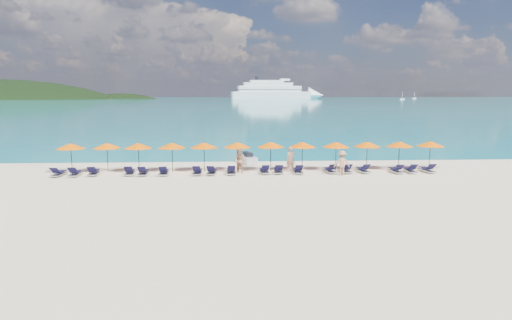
{
  "coord_description": "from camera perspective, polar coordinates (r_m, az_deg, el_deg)",
  "views": [
    {
      "loc": [
        -1.58,
        -26.94,
        5.79
      ],
      "look_at": [
        0.0,
        3.0,
        1.2
      ],
      "focal_mm": 30.0,
      "sensor_mm": 36.0,
      "label": 1
    }
  ],
  "objects": [
    {
      "name": "lounger_15",
      "position": [
        33.61,
        18.16,
        -1.25
      ],
      "size": [
        0.7,
        1.73,
        0.66
      ],
      "rotation": [
        0.0,
        0.0,
        0.05
      ],
      "color": "silver",
      "rests_on": "ground"
    },
    {
      "name": "lounger_9",
      "position": [
        31.67,
        1.12,
        -1.4
      ],
      "size": [
        0.72,
        1.73,
        0.66
      ],
      "rotation": [
        0.0,
        0.0,
        0.06
      ],
      "color": "silver",
      "rests_on": "ground"
    },
    {
      "name": "lounger_14",
      "position": [
        33.06,
        14.07,
        -1.23
      ],
      "size": [
        0.78,
        1.75,
        0.66
      ],
      "rotation": [
        0.0,
        0.0,
        0.1
      ],
      "color": "silver",
      "rests_on": "ground"
    },
    {
      "name": "cruise_ship",
      "position": [
        602.22,
        3.08,
        9.05
      ],
      "size": [
        132.52,
        38.01,
        36.45
      ],
      "rotation": [
        0.0,
        0.0,
        0.13
      ],
      "color": "white",
      "rests_on": "ground"
    },
    {
      "name": "umbrella_4",
      "position": [
        32.55,
        -6.95,
        1.98
      ],
      "size": [
        2.1,
        2.1,
        2.28
      ],
      "color": "black",
      "rests_on": "ground"
    },
    {
      "name": "sailboat_far",
      "position": [
        665.4,
        20.34,
        7.76
      ],
      "size": [
        5.26,
        1.75,
        9.65
      ],
      "color": "white",
      "rests_on": "ground"
    },
    {
      "name": "lounger_13",
      "position": [
        32.72,
        11.81,
        -1.26
      ],
      "size": [
        0.77,
        1.75,
        0.66
      ],
      "rotation": [
        0.0,
        0.0,
        0.09
      ],
      "color": "silver",
      "rests_on": "ground"
    },
    {
      "name": "umbrella_3",
      "position": [
        32.79,
        -11.14,
        1.93
      ],
      "size": [
        2.1,
        2.1,
        2.28
      ],
      "color": "black",
      "rests_on": "ground"
    },
    {
      "name": "umbrella_2",
      "position": [
        33.17,
        -15.43,
        1.86
      ],
      "size": [
        2.1,
        2.1,
        2.28
      ],
      "color": "black",
      "rests_on": "ground"
    },
    {
      "name": "lounger_0",
      "position": [
        33.73,
        -24.85,
        -1.59
      ],
      "size": [
        0.71,
        1.73,
        0.66
      ],
      "rotation": [
        0.0,
        0.0,
        -0.06
      ],
      "color": "silver",
      "rests_on": "ground"
    },
    {
      "name": "lounger_1",
      "position": [
        33.33,
        -23.0,
        -1.59
      ],
      "size": [
        0.74,
        1.74,
        0.66
      ],
      "rotation": [
        0.0,
        0.0,
        0.07
      ],
      "color": "silver",
      "rests_on": "ground"
    },
    {
      "name": "beachgoer_b",
      "position": [
        31.74,
        -2.15,
        -0.11
      ],
      "size": [
        1.03,
        0.97,
        1.86
      ],
      "primitive_type": "imported",
      "rotation": [
        0.0,
        0.0,
        -0.66
      ],
      "color": "tan",
      "rests_on": "ground"
    },
    {
      "name": "lounger_12",
      "position": [
        32.47,
        9.82,
        -1.28
      ],
      "size": [
        0.79,
        1.76,
        0.66
      ],
      "rotation": [
        0.0,
        0.0,
        0.1
      ],
      "color": "silver",
      "rests_on": "ground"
    },
    {
      "name": "lounger_2",
      "position": [
        33.12,
        -20.84,
        -1.53
      ],
      "size": [
        0.79,
        1.75,
        0.66
      ],
      "rotation": [
        0.0,
        0.0,
        0.1
      ],
      "color": "silver",
      "rests_on": "ground"
    },
    {
      "name": "lounger_5",
      "position": [
        31.77,
        -12.2,
        -1.57
      ],
      "size": [
        0.73,
        1.74,
        0.66
      ],
      "rotation": [
        0.0,
        0.0,
        0.07
      ],
      "color": "silver",
      "rests_on": "ground"
    },
    {
      "name": "beachgoer_a",
      "position": [
        32.45,
        4.65,
        0.09
      ],
      "size": [
        0.73,
        0.51,
        1.9
      ],
      "primitive_type": "imported",
      "rotation": [
        0.0,
        0.0,
        0.08
      ],
      "color": "tan",
      "rests_on": "ground"
    },
    {
      "name": "lounger_10",
      "position": [
        31.77,
        3.01,
        -1.38
      ],
      "size": [
        0.67,
        1.72,
        0.66
      ],
      "rotation": [
        0.0,
        0.0,
        -0.03
      ],
      "color": "silver",
      "rests_on": "ground"
    },
    {
      "name": "umbrella_10",
      "position": [
        34.88,
        18.59,
        2.04
      ],
      "size": [
        2.1,
        2.1,
        2.28
      ],
      "color": "black",
      "rests_on": "ground"
    },
    {
      "name": "lounger_3",
      "position": [
        32.41,
        -16.49,
        -1.53
      ],
      "size": [
        0.78,
        1.75,
        0.66
      ],
      "rotation": [
        0.0,
        0.0,
        0.09
      ],
      "color": "silver",
      "rests_on": "ground"
    },
    {
      "name": "lounger_16",
      "position": [
        34.07,
        19.87,
        -1.2
      ],
      "size": [
        0.69,
        1.72,
        0.66
      ],
      "rotation": [
        0.0,
        0.0,
        -0.04
      ],
      "color": "silver",
      "rests_on": "ground"
    },
    {
      "name": "umbrella_9",
      "position": [
        34.04,
        14.63,
        2.06
      ],
      "size": [
        2.1,
        2.1,
        2.28
      ],
      "color": "black",
      "rests_on": "ground"
    },
    {
      "name": "lounger_7",
      "position": [
        31.45,
        -5.92,
        -1.52
      ],
      "size": [
        0.77,
        1.75,
        0.66
      ],
      "rotation": [
        0.0,
        0.0,
        -0.09
      ],
      "color": "silver",
      "rests_on": "ground"
    },
    {
      "name": "umbrella_11",
      "position": [
        35.89,
        22.24,
        2.02
      ],
      "size": [
        2.1,
        2.1,
        2.28
      ],
      "color": "black",
      "rests_on": "ground"
    },
    {
      "name": "umbrella_0",
      "position": [
        34.6,
        -23.48,
        1.72
      ],
      "size": [
        2.1,
        2.1,
        2.28
      ],
      "color": "black",
      "rests_on": "ground"
    },
    {
      "name": "umbrella_5",
      "position": [
        32.49,
        -2.52,
        2.03
      ],
      "size": [
        2.1,
        2.1,
        2.28
      ],
      "color": "black",
      "rests_on": "ground"
    },
    {
      "name": "lounger_4",
      "position": [
        32.06,
        -14.8,
        -1.56
      ],
      "size": [
        0.67,
        1.72,
        0.66
      ],
      "rotation": [
        0.0,
        0.0,
        0.03
      ],
      "color": "silver",
      "rests_on": "ground"
    },
    {
      "name": "jetski",
      "position": [
        36.36,
        -1.19,
        0.15
      ],
      "size": [
        1.74,
        2.81,
        0.94
      ],
      "rotation": [
        0.0,
        0.0,
        0.31
      ],
      "color": "#B4B8C5",
      "rests_on": "ground"
    },
    {
      "name": "headland_small",
      "position": [
        606.79,
        -17.23,
        4.46
      ],
      "size": [
        162.0,
        126.0,
        85.5
      ],
      "color": "black",
      "rests_on": "ground"
    },
    {
      "name": "umbrella_1",
      "position": [
        33.88,
        -19.27,
        1.82
      ],
      "size": [
        2.1,
        2.1,
        2.28
      ],
      "color": "black",
      "rests_on": "ground"
    },
    {
      "name": "sea",
      "position": [
        686.97,
        -2.92,
        8.21
      ],
      "size": [
        1600.0,
        1300.0,
        0.01
      ],
      "primitive_type": "cube",
      "color": "#1FA9B2",
      "rests_on": "ground"
    },
    {
      "name": "umbrella_6",
      "position": [
        32.69,
        1.97,
        2.07
      ],
      "size": [
        2.1,
        2.1,
        2.28
      ],
      "color": "black",
      "rests_on": "ground"
    },
    {
      "name": "lounger_8",
      "position": [
        31.45,
        -3.33,
        -1.48
      ],
      "size": [
        0.68,
        1.72,
        0.66
      ],
      "rotation": [
        0.0,
        0.0,
        0.04
      ],
      "color": "silver",
      "rests_on": "ground"
    },
    {
      "name": "headland_main",
      "position": [
        642.18,
        -30.77,
        3.57
      ],
      "size": [
        374.0,
        242.0,
        126.5
      ],
      "color": "black",
      "rests_on": "ground"
    },
    {
      "name": "sailboat_near",
      "position": [
        536.77,
        18.92,
        7.73
      ],
      "size": [
        5.33,
        1.78,
        9.77
      ],
      "color": "white",
      "rests_on": "ground"
    },
    {
      "name": "lounger_17",
      "position": [
        34.66,
        21.89,
        -1.15
      ],
      "size": [
        0.76,
        1.75,
        0.66
      ],
      "rotation": [
        0.0,
        0.0,
        0.09
      ],
      "color": "silver",
      "rests_on": "ground"
    },
    {
      "name": "ground",
      "position": [
        27.6,
        0.33,
        -3.41
      ],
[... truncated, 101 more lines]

